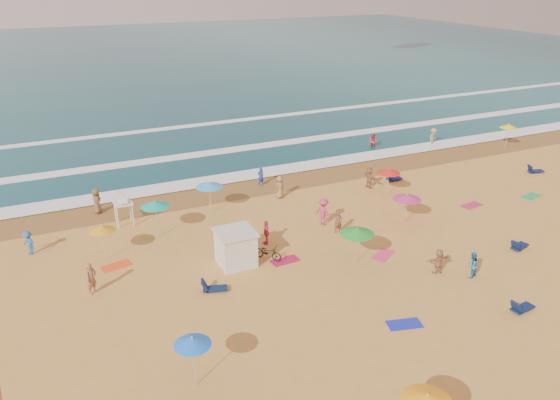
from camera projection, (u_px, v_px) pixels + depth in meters
name	position (u px, v px, depth m)	size (l,w,h in m)	color
ground	(339.00, 254.00, 33.27)	(220.00, 220.00, 0.00)	gold
ocean	(114.00, 60.00, 103.45)	(220.00, 140.00, 0.18)	#0C4756
wet_sand	(260.00, 186.00, 43.71)	(220.00, 220.00, 0.00)	olive
surf_foam	(223.00, 153.00, 51.04)	(200.00, 18.70, 0.05)	white
cabana	(236.00, 248.00, 31.86)	(2.00, 2.00, 2.00)	silver
cabana_roof	(235.00, 232.00, 31.44)	(2.20, 2.20, 0.12)	silver
bicycle	(268.00, 252.00, 32.54)	(0.63, 1.82, 0.96)	black
lifeguard_stand	(124.00, 210.00, 36.80)	(1.20, 1.20, 2.10)	white
beach_umbrellas	(370.00, 213.00, 33.66)	(62.39, 27.11, 0.79)	blue
loungers	(429.00, 258.00, 32.54)	(45.55, 23.34, 0.34)	#0F1B4E
towels	(335.00, 278.00, 30.75)	(44.29, 16.67, 0.03)	#CA4B19
beachgoers	(314.00, 208.00, 37.73)	(43.65, 29.39, 2.14)	brown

